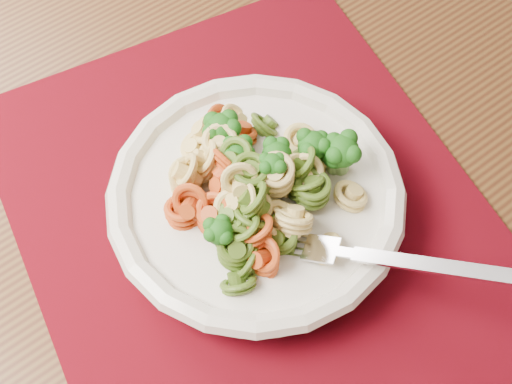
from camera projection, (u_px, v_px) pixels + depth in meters
The scene contains 5 objects.
dining_table at pixel (279, 213), 0.69m from camera, with size 1.69×1.33×0.71m.
placemat at pixel (262, 233), 0.58m from camera, with size 0.47×0.36×0.00m, color #4F030F.
pasta_bowl at pixel (256, 200), 0.56m from camera, with size 0.24×0.24×0.05m.
pasta_broccoli_heap at pixel (256, 188), 0.55m from camera, with size 0.20×0.20×0.06m, color tan, non-canonical shape.
fork at pixel (321, 249), 0.52m from camera, with size 0.19×0.02×0.01m, color silver, non-canonical shape.
Camera 1 is at (0.90, 0.06, 1.23)m, focal length 50.00 mm.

